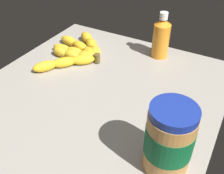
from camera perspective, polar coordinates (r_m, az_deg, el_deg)
name	(u,v)px	position (r cm, az deg, el deg)	size (l,w,h in cm)	color
ground_plane	(92,102)	(73.14, -4.45, -3.37)	(76.46, 66.17, 3.00)	gray
banana_bunch	(77,51)	(90.77, -7.54, 7.67)	(30.24, 20.49, 3.57)	gold
peanut_butter_jar	(169,139)	(52.19, 12.31, -11.08)	(9.45, 9.45, 15.54)	#BF8442
honey_bottle	(161,38)	(88.97, 10.64, 10.53)	(5.55, 5.55, 15.47)	orange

